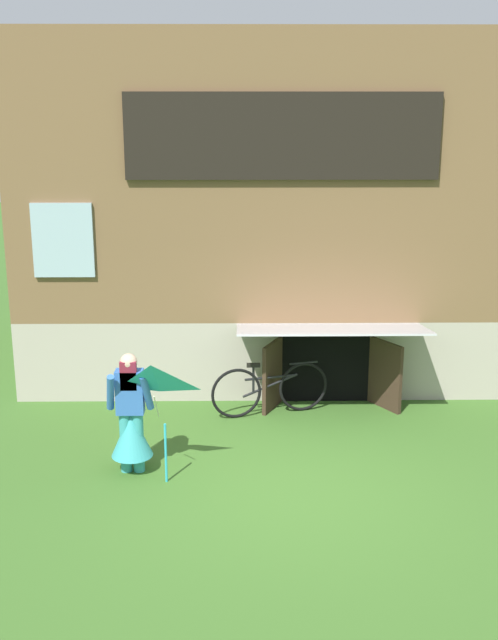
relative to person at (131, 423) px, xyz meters
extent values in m
plane|color=#386023|center=(1.97, -0.56, -0.65)|extent=(60.00, 60.00, 0.00)
cube|color=#ADA393|center=(1.97, 4.98, -0.02)|extent=(8.21, 5.09, 1.26)
cube|color=brown|center=(1.97, 4.98, 2.75)|extent=(8.21, 5.09, 4.29)
cube|color=black|center=(1.97, 2.40, 3.39)|extent=(4.53, 0.08, 1.23)
cube|color=#9EB7C6|center=(1.97, 2.42, 3.39)|extent=(4.37, 0.04, 1.11)
cube|color=#9EB7C6|center=(-1.25, 2.41, 1.90)|extent=(0.90, 0.06, 1.10)
cube|color=black|center=(2.70, 2.42, -0.13)|extent=(1.40, 0.03, 1.05)
cube|color=#3D2B1E|center=(1.85, 2.14, -0.13)|extent=(0.34, 0.66, 1.05)
cube|color=#3D2B1E|center=(3.55, 2.14, -0.13)|extent=(0.42, 0.63, 1.05)
cube|color=#B2B2B7|center=(2.70, 1.89, 0.66)|extent=(2.79, 1.09, 0.18)
cylinder|color=teal|center=(-0.08, 0.00, -0.26)|extent=(0.14, 0.14, 0.78)
cylinder|color=teal|center=(0.08, 0.00, -0.26)|extent=(0.14, 0.14, 0.78)
cone|color=teal|center=(0.00, 0.00, -0.14)|extent=(0.52, 0.52, 0.59)
cube|color=#3366B7|center=(0.00, 0.00, 0.41)|extent=(0.34, 0.20, 0.56)
cylinder|color=#3366B7|center=(-0.22, -0.10, 0.44)|extent=(0.17, 0.32, 0.52)
cylinder|color=#3366B7|center=(0.22, -0.10, 0.44)|extent=(0.17, 0.32, 0.52)
cube|color=maroon|center=(0.00, -0.06, 0.64)|extent=(0.20, 0.08, 0.36)
sphere|color=#D8AD8E|center=(0.00, 0.00, 0.79)|extent=(0.21, 0.21, 0.21)
pyramid|color=#2DB2CC|center=(0.32, -0.48, 0.59)|extent=(0.77, 0.58, 0.49)
cylinder|color=beige|center=(0.35, -0.25, 0.31)|extent=(0.01, 0.45, 0.44)
cylinder|color=#2DB2CC|center=(0.45, -0.30, -0.27)|extent=(0.03, 0.03, 0.76)
torus|color=black|center=(2.31, 2.02, -0.27)|extent=(0.75, 0.24, 0.76)
torus|color=black|center=(1.30, 1.75, -0.27)|extent=(0.75, 0.24, 0.76)
cylinder|color=black|center=(1.80, 1.88, -0.07)|extent=(0.76, 0.24, 0.04)
cylinder|color=black|center=(1.80, 1.88, -0.20)|extent=(0.83, 0.26, 0.31)
cylinder|color=black|center=(1.55, 1.82, -0.07)|extent=(0.04, 0.04, 0.43)
cube|color=black|center=(1.55, 1.82, 0.14)|extent=(0.20, 0.08, 0.05)
cylinder|color=black|center=(2.31, 2.02, 0.11)|extent=(0.43, 0.14, 0.03)
camera|label=1|loc=(1.35, -9.04, 3.77)|focal=43.86mm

